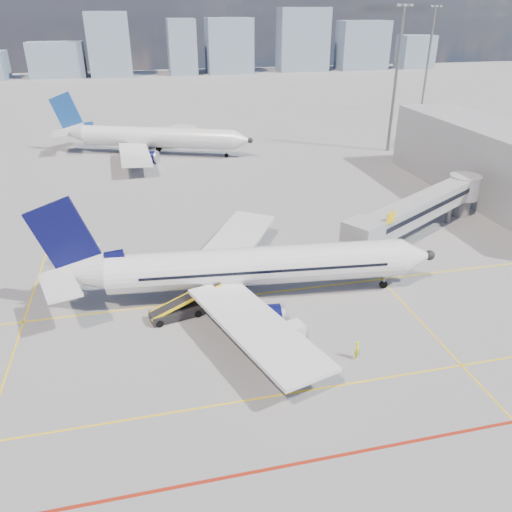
{
  "coord_description": "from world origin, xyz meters",
  "views": [
    {
      "loc": [
        -8.39,
        -32.24,
        24.64
      ],
      "look_at": [
        1.01,
        8.22,
        4.0
      ],
      "focal_mm": 35.0,
      "sensor_mm": 36.0,
      "label": 1
    }
  ],
  "objects_px": {
    "second_aircraft": "(150,137)",
    "ramp_worker": "(357,350)",
    "baggage_tug": "(298,360)",
    "belt_loader": "(178,310)",
    "main_aircraft": "(242,268)",
    "cargo_dolly": "(286,335)"
  },
  "relations": [
    {
      "from": "cargo_dolly",
      "to": "ramp_worker",
      "type": "relative_size",
      "value": 2.19
    },
    {
      "from": "baggage_tug",
      "to": "ramp_worker",
      "type": "relative_size",
      "value": 1.69
    },
    {
      "from": "main_aircraft",
      "to": "cargo_dolly",
      "type": "relative_size",
      "value": 10.55
    },
    {
      "from": "ramp_worker",
      "to": "baggage_tug",
      "type": "bearing_deg",
      "value": 109.17
    },
    {
      "from": "main_aircraft",
      "to": "ramp_worker",
      "type": "relative_size",
      "value": 23.05
    },
    {
      "from": "ramp_worker",
      "to": "cargo_dolly",
      "type": "bearing_deg",
      "value": 76.26
    },
    {
      "from": "second_aircraft",
      "to": "ramp_worker",
      "type": "xyz_separation_m",
      "value": [
        13.08,
        -65.82,
        -2.43
      ]
    },
    {
      "from": "ramp_worker",
      "to": "main_aircraft",
      "type": "bearing_deg",
      "value": 49.16
    },
    {
      "from": "second_aircraft",
      "to": "cargo_dolly",
      "type": "xyz_separation_m",
      "value": [
        8.15,
        -62.85,
        -2.25
      ]
    },
    {
      "from": "main_aircraft",
      "to": "baggage_tug",
      "type": "distance_m",
      "value": 11.63
    },
    {
      "from": "baggage_tug",
      "to": "cargo_dolly",
      "type": "height_order",
      "value": "cargo_dolly"
    },
    {
      "from": "second_aircraft",
      "to": "main_aircraft",
      "type": "bearing_deg",
      "value": -62.13
    },
    {
      "from": "second_aircraft",
      "to": "baggage_tug",
      "type": "relative_size",
      "value": 13.52
    },
    {
      "from": "baggage_tug",
      "to": "belt_loader",
      "type": "distance_m",
      "value": 12.35
    },
    {
      "from": "belt_loader",
      "to": "main_aircraft",
      "type": "bearing_deg",
      "value": 4.33
    },
    {
      "from": "second_aircraft",
      "to": "cargo_dolly",
      "type": "distance_m",
      "value": 63.42
    },
    {
      "from": "main_aircraft",
      "to": "cargo_dolly",
      "type": "height_order",
      "value": "main_aircraft"
    },
    {
      "from": "main_aircraft",
      "to": "ramp_worker",
      "type": "distance_m",
      "value": 13.23
    },
    {
      "from": "baggage_tug",
      "to": "cargo_dolly",
      "type": "bearing_deg",
      "value": 78.7
    },
    {
      "from": "baggage_tug",
      "to": "ramp_worker",
      "type": "distance_m",
      "value": 4.88
    },
    {
      "from": "baggage_tug",
      "to": "cargo_dolly",
      "type": "relative_size",
      "value": 0.77
    },
    {
      "from": "main_aircraft",
      "to": "belt_loader",
      "type": "xyz_separation_m",
      "value": [
        -6.22,
        -1.97,
        -2.53
      ]
    }
  ]
}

